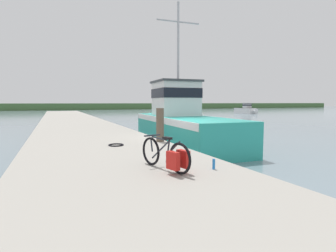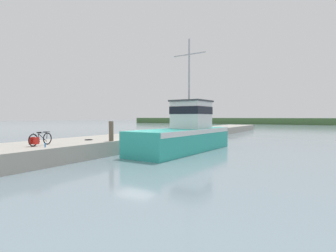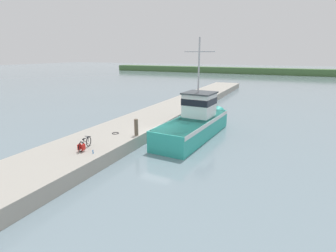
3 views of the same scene
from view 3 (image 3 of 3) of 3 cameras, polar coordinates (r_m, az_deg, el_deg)
name	(u,v)px [view 3 (image 3 of 3)]	position (r m, az deg, el deg)	size (l,w,h in m)	color
ground_plane	(159,146)	(20.66, -1.93, -4.33)	(320.00, 320.00, 0.00)	gray
dock_pier	(120,134)	(22.36, -10.42, -1.77)	(5.01, 80.00, 0.94)	#A39E93
fishing_boat_main	(196,121)	(22.95, 6.09, 1.01)	(3.62, 11.87, 8.30)	teal
bicycle_touring	(84,145)	(17.93, -17.86, -3.91)	(0.69, 1.68, 0.75)	black
mooring_post	(136,127)	(20.08, -6.93, -0.29)	(0.30, 0.30, 1.29)	brown
hose_coil	(115,133)	(21.01, -11.37, -1.55)	(0.53, 0.53, 0.05)	black
water_bottle_by_bike	(93,152)	(17.17, -16.02, -5.41)	(0.06, 0.06, 0.23)	blue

